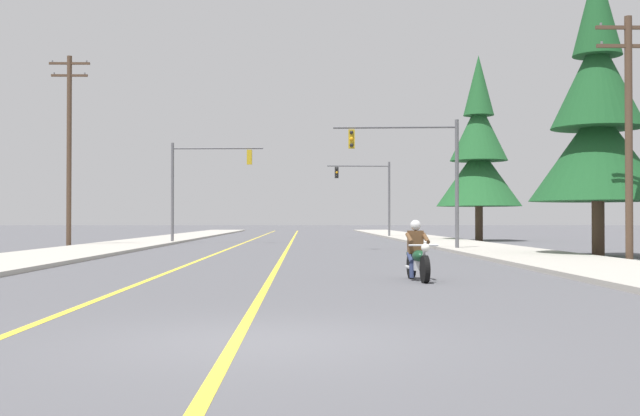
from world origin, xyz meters
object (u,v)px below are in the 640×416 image
object	(u,v)px
traffic_signal_near_left	(199,176)
traffic_signal_mid_right	(371,187)
utility_pole_left_near	(69,145)
conifer_tree_right_verge_far	(479,156)
motorcycle_with_rider	(417,256)
traffic_signal_near_right	(420,163)
utility_pole_right_near	(629,128)
conifer_tree_right_verge_near	(598,120)

from	to	relation	value
traffic_signal_near_left	traffic_signal_mid_right	bearing A→B (deg)	52.92
traffic_signal_mid_right	utility_pole_left_near	world-z (taller)	utility_pole_left_near
utility_pole_left_near	conifer_tree_right_verge_far	distance (m)	27.50
motorcycle_with_rider	traffic_signal_near_left	size ratio (longest dim) A/B	0.35
motorcycle_with_rider	traffic_signal_mid_right	distance (m)	45.88
traffic_signal_near_right	conifer_tree_right_verge_far	world-z (taller)	conifer_tree_right_verge_far
utility_pole_right_near	conifer_tree_right_verge_near	size ratio (longest dim) A/B	0.73
utility_pole_left_near	utility_pole_right_near	bearing A→B (deg)	-32.52
traffic_signal_near_left	traffic_signal_mid_right	distance (m)	19.80
traffic_signal_mid_right	conifer_tree_right_verge_far	bearing A→B (deg)	-56.29
traffic_signal_near_left	conifer_tree_right_verge_near	world-z (taller)	conifer_tree_right_verge_near
motorcycle_with_rider	utility_pole_left_near	distance (m)	28.60
traffic_signal_mid_right	traffic_signal_near_left	bearing A→B (deg)	-127.08
motorcycle_with_rider	conifer_tree_right_verge_far	size ratio (longest dim) A/B	0.17
utility_pole_left_near	conifer_tree_right_verge_near	xyz separation A→B (m)	(24.24, -11.52, -0.07)
traffic_signal_mid_right	conifer_tree_right_verge_far	world-z (taller)	conifer_tree_right_verge_far
utility_pole_left_near	conifer_tree_right_verge_far	bearing A→B (deg)	26.00
utility_pole_right_near	utility_pole_left_near	xyz separation A→B (m)	(-23.94, 15.26, 0.81)
conifer_tree_right_verge_near	conifer_tree_right_verge_far	bearing A→B (deg)	88.84
motorcycle_with_rider	traffic_signal_near_left	xyz separation A→B (m)	(-9.17, 29.86, 3.56)
utility_pole_left_near	motorcycle_with_rider	bearing A→B (deg)	-57.08
motorcycle_with_rider	utility_pole_right_near	distance (m)	12.71
traffic_signal_mid_right	utility_pole_left_near	xyz separation A→B (m)	(-18.08, -22.01, 1.37)
traffic_signal_near_right	traffic_signal_mid_right	xyz separation A→B (m)	(0.01, 27.29, -0.05)
traffic_signal_near_left	conifer_tree_right_verge_near	xyz separation A→B (m)	(18.10, -17.73, 1.28)
motorcycle_with_rider	traffic_signal_mid_right	size ratio (longest dim) A/B	0.35
utility_pole_right_near	conifer_tree_right_verge_near	distance (m)	3.83
traffic_signal_near_right	conifer_tree_right_verge_near	size ratio (longest dim) A/B	0.52
traffic_signal_near_right	utility_pole_right_near	world-z (taller)	utility_pole_right_near
traffic_signal_near_left	conifer_tree_right_verge_far	bearing A→B (deg)	17.47
utility_pole_right_near	conifer_tree_right_verge_near	world-z (taller)	conifer_tree_right_verge_near
motorcycle_with_rider	utility_pole_right_near	size ratio (longest dim) A/B	0.26
conifer_tree_right_verge_near	utility_pole_left_near	bearing A→B (deg)	154.58
traffic_signal_near_left	utility_pole_left_near	distance (m)	8.84
traffic_signal_mid_right	motorcycle_with_rider	bearing A→B (deg)	-93.47
traffic_signal_near_left	utility_pole_right_near	world-z (taller)	utility_pole_right_near
traffic_signal_near_left	conifer_tree_right_verge_far	xyz separation A→B (m)	(18.57, 5.84, 1.77)
motorcycle_with_rider	traffic_signal_near_right	size ratio (longest dim) A/B	0.35
motorcycle_with_rider	conifer_tree_right_verge_near	xyz separation A→B (m)	(8.92, 12.13, 4.84)
traffic_signal_near_right	utility_pole_left_near	xyz separation A→B (m)	(-18.07, 5.29, 1.33)
conifer_tree_right_verge_near	conifer_tree_right_verge_far	world-z (taller)	conifer_tree_right_verge_far
utility_pole_right_near	traffic_signal_mid_right	bearing A→B (deg)	98.93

